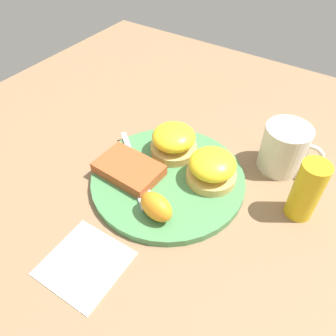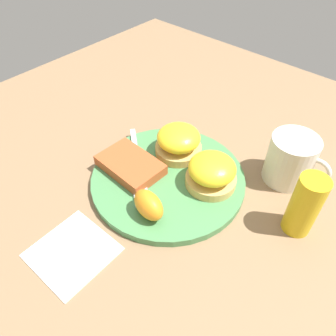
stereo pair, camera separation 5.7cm
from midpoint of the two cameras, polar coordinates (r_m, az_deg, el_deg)
ground_plane at (r=0.59m, az=2.74°, el=-2.47°), size 1.10×1.10×0.00m
plate at (r=0.59m, az=2.77°, el=-2.01°), size 0.27×0.27×0.01m
sandwich_benedict_left at (r=0.56m, az=10.50°, el=-0.86°), size 0.09×0.09×0.06m
sandwich_benedict_right at (r=0.61m, az=4.52°, el=4.50°), size 0.09×0.09×0.06m
hashbrown_patty at (r=0.59m, az=-3.85°, el=0.39°), size 0.12×0.08×0.02m
orange_wedge at (r=0.51m, az=-0.22°, el=-6.62°), size 0.07×0.05×0.04m
fork at (r=0.59m, az=-2.51°, el=-0.37°), size 0.17×0.14×0.00m
cup at (r=0.62m, az=23.15°, el=1.22°), size 0.11×0.08×0.09m
napkin at (r=0.51m, az=-13.26°, el=-14.20°), size 0.11×0.11×0.00m
condiment_bottle at (r=0.54m, az=25.56°, el=-6.08°), size 0.04×0.04×0.11m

